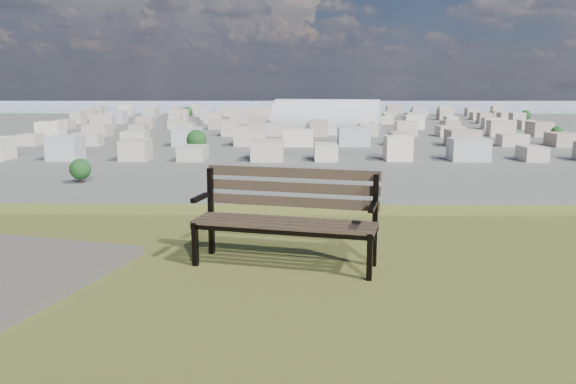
{
  "coord_description": "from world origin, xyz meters",
  "views": [
    {
      "loc": [
        0.16,
        -2.85,
        26.6
      ],
      "look_at": [
        0.04,
        3.98,
        25.3
      ],
      "focal_mm": 35.0,
      "sensor_mm": 36.0,
      "label": 1
    }
  ],
  "objects": [
    {
      "name": "bay_water",
      "position": [
        0.0,
        900.0,
        0.0
      ],
      "size": [
        2400.0,
        700.0,
        0.12
      ],
      "primitive_type": "cube",
      "color": "#9AABC4",
      "rests_on": "ground"
    },
    {
      "name": "city_blocks",
      "position": [
        0.0,
        394.44,
        3.5
      ],
      "size": [
        395.0,
        361.0,
        7.0
      ],
      "color": "beige",
      "rests_on": "ground"
    },
    {
      "name": "arena",
      "position": [
        16.99,
        318.74,
        5.92
      ],
      "size": [
        63.71,
        38.43,
        25.11
      ],
      "rotation": [
        0.0,
        0.0,
        -0.24
      ],
      "color": "silver",
      "rests_on": "ground"
    },
    {
      "name": "far_hills",
      "position": [
        -60.92,
        1402.93,
        25.47
      ],
      "size": [
        2050.0,
        340.0,
        60.0
      ],
      "color": "#919FB4",
      "rests_on": "ground"
    },
    {
      "name": "park_bench",
      "position": [
        0.07,
        2.07,
        25.48
      ],
      "size": [
        1.7,
        0.88,
        0.85
      ],
      "rotation": [
        0.0,
        0.0,
        -0.23
      ],
      "color": "#3F3224",
      "rests_on": "hilltop_mesa"
    },
    {
      "name": "city_trees",
      "position": [
        -26.39,
        319.0,
        4.83
      ],
      "size": [
        406.52,
        387.2,
        9.98
      ],
      "color": "#332019",
      "rests_on": "ground"
    }
  ]
}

